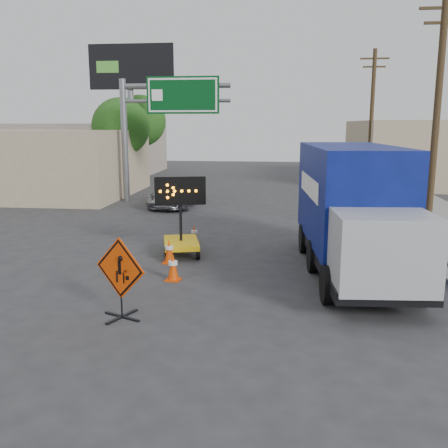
% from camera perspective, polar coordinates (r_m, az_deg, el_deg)
% --- Properties ---
extents(ground, '(100.00, 100.00, 0.00)m').
position_cam_1_polar(ground, '(10.82, -6.71, -12.40)').
color(ground, '#2D2D30').
rests_on(ground, ground).
extents(curb_right, '(0.40, 60.00, 0.12)m').
position_cam_1_polar(curb_right, '(25.46, 17.49, 1.12)').
color(curb_right, gray).
rests_on(curb_right, ground).
extents(sidewalk_right, '(4.00, 60.00, 0.15)m').
position_cam_1_polar(sidewalk_right, '(25.99, 22.48, 1.01)').
color(sidewalk_right, gray).
rests_on(sidewalk_right, ground).
extents(storefront_left_near, '(14.00, 10.00, 4.00)m').
position_cam_1_polar(storefront_left_near, '(33.93, -22.37, 6.53)').
color(storefront_left_near, tan).
rests_on(storefront_left_near, ground).
extents(storefront_left_far, '(12.00, 10.00, 4.40)m').
position_cam_1_polar(storefront_left_far, '(47.00, -15.21, 8.33)').
color(storefront_left_far, '#A69A8B').
rests_on(storefront_left_far, ground).
extents(building_right_far, '(10.00, 14.00, 4.60)m').
position_cam_1_polar(building_right_far, '(41.08, 21.84, 7.68)').
color(building_right_far, tan).
rests_on(building_right_far, ground).
extents(highway_gantry, '(6.18, 0.38, 6.90)m').
position_cam_1_polar(highway_gantry, '(28.42, -7.38, 12.71)').
color(highway_gantry, slate).
rests_on(highway_gantry, ground).
extents(billboard, '(6.10, 0.54, 9.85)m').
position_cam_1_polar(billboard, '(37.20, -10.52, 15.79)').
color(billboard, slate).
rests_on(billboard, ground).
extents(utility_pole_near, '(1.80, 0.26, 9.00)m').
position_cam_1_polar(utility_pole_near, '(20.42, 23.14, 11.40)').
color(utility_pole_near, '#46331E').
rests_on(utility_pole_near, ground).
extents(utility_pole_far, '(1.80, 0.26, 9.00)m').
position_cam_1_polar(utility_pole_far, '(34.10, 16.49, 11.45)').
color(utility_pole_far, '#46331E').
rests_on(utility_pole_far, ground).
extents(tree_left_near, '(3.71, 3.71, 6.03)m').
position_cam_1_polar(tree_left_near, '(33.28, -11.71, 10.79)').
color(tree_left_near, '#46331E').
rests_on(tree_left_near, ground).
extents(tree_left_far, '(4.10, 4.10, 6.66)m').
position_cam_1_polar(tree_left_far, '(41.23, -9.55, 11.53)').
color(tree_left_far, '#46331E').
rests_on(tree_left_far, ground).
extents(construction_sign, '(1.30, 0.94, 1.88)m').
position_cam_1_polar(construction_sign, '(11.51, -11.75, -5.84)').
color(construction_sign, black).
rests_on(construction_sign, ground).
extents(arrow_board, '(1.65, 2.08, 2.66)m').
position_cam_1_polar(arrow_board, '(16.82, -4.94, -1.56)').
color(arrow_board, '#E5B40C').
rests_on(arrow_board, ground).
extents(pickup_truck, '(2.50, 4.78, 1.28)m').
position_cam_1_polar(pickup_truck, '(26.94, -5.54, 3.38)').
color(pickup_truck, '#A4A6AC').
rests_on(pickup_truck, ground).
extents(box_truck, '(2.95, 7.98, 3.72)m').
position_cam_1_polar(box_truck, '(15.04, 14.57, 0.79)').
color(box_truck, black).
rests_on(box_truck, ground).
extents(cone_a, '(0.44, 0.44, 0.80)m').
position_cam_1_polar(cone_a, '(14.19, -5.85, -4.86)').
color(cone_a, '#D83D04').
rests_on(cone_a, ground).
extents(cone_b, '(0.41, 0.41, 0.79)m').
position_cam_1_polar(cone_b, '(15.95, -6.29, -3.06)').
color(cone_b, '#D83D04').
rests_on(cone_b, ground).
extents(cone_c, '(0.42, 0.42, 0.69)m').
position_cam_1_polar(cone_c, '(18.51, -3.42, -1.16)').
color(cone_c, '#D83D04').
rests_on(cone_c, ground).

